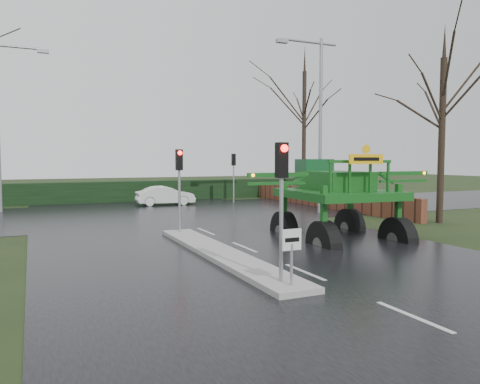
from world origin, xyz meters
name	(u,v)px	position (x,y,z in m)	size (l,w,h in m)	color
ground	(305,273)	(0.00, 0.00, 0.00)	(140.00, 140.00, 0.00)	black
road_main	(191,226)	(0.00, 10.00, 0.00)	(14.00, 80.00, 0.02)	black
road_cross	(159,212)	(0.00, 16.00, 0.01)	(80.00, 12.00, 0.02)	black
median_island	(220,254)	(-1.30, 3.00, 0.09)	(1.20, 10.00, 0.16)	gray
hedge_row	(132,191)	(0.00, 24.00, 0.75)	(44.00, 0.90, 1.50)	black
brick_wall	(311,197)	(10.50, 16.00, 0.60)	(0.40, 20.00, 1.20)	#592D1E
keep_left_sign	(292,248)	(-1.30, -1.50, 1.06)	(0.50, 0.07, 1.35)	gray
traffic_signal_near	(282,181)	(-1.30, -1.01, 2.59)	(0.26, 0.33, 3.52)	gray
traffic_signal_mid	(179,172)	(-1.30, 7.49, 2.59)	(0.26, 0.33, 3.52)	gray
traffic_signal_far	(234,167)	(6.50, 20.01, 2.59)	(0.26, 0.33, 3.52)	gray
street_light_right	(316,109)	(8.19, 12.00, 5.99)	(3.85, 0.30, 10.00)	gray
street_light_left_far	(3,110)	(-8.19, 20.00, 5.99)	(3.85, 0.30, 10.00)	gray
tree_right_near	(442,116)	(11.50, 6.00, 5.20)	(5.60, 5.60, 9.64)	black
tree_right_far	(304,116)	(13.00, 21.00, 6.50)	(7.00, 7.00, 12.05)	black
crop_sprayer	(321,186)	(2.78, 3.37, 2.16)	(8.16, 5.31, 4.56)	black
white_sedan	(165,205)	(1.49, 20.12, 0.00)	(1.37, 3.91, 1.29)	white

